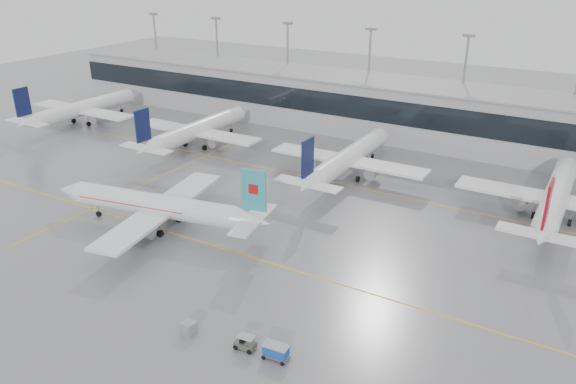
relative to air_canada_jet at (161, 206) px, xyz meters
The scene contains 16 objects.
ground 15.69m from the air_canada_jet, ahead, with size 320.00×320.00×0.00m, color slate.
taxi_line_main 15.69m from the air_canada_jet, ahead, with size 120.00×0.25×0.01m, color gold.
taxi_line_north 33.33m from the air_canada_jet, 62.59° to the left, with size 120.00×0.25×0.01m, color gold.
taxi_line_cross 20.93m from the air_canada_jet, 135.65° to the left, with size 0.25×60.00×0.01m, color gold.
terminal 63.33m from the air_canada_jet, 76.05° to the left, with size 180.00×15.00×12.00m, color #9B9C9F.
terminal_glass 56.12m from the air_canada_jet, 74.19° to the left, with size 180.00×0.20×5.00m, color black.
terminal_roof 63.86m from the air_canada_jet, 76.05° to the left, with size 182.00×16.00×0.40m, color gray.
light_masts 69.80m from the air_canada_jet, 77.25° to the left, with size 156.40×1.00×22.60m.
air_canada_jet is the anchor object (origin of this frame).
parked_jet_a 63.98m from the air_canada_jet, 148.84° to the left, with size 29.64×36.96×11.72m.
parked_jet_b 38.55m from the air_canada_jet, 120.81° to the left, with size 29.64×36.96×11.72m.
parked_jet_c 36.45m from the air_canada_jet, 65.26° to the left, with size 29.64×36.96×11.72m.
parked_jet_d 60.18m from the air_canada_jet, 33.37° to the left, with size 29.64×36.96×11.72m.
baggage_tug 31.67m from the air_canada_jet, 32.30° to the right, with size 3.35×1.55×1.61m.
baggage_cart 34.57m from the air_canada_jet, 28.69° to the right, with size 2.81×1.72×1.66m.
gse_unit 26.86m from the air_canada_jet, 41.85° to the right, with size 1.44×1.34×1.44m, color gray.
Camera 1 is at (39.40, -55.08, 38.32)m, focal length 35.00 mm.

